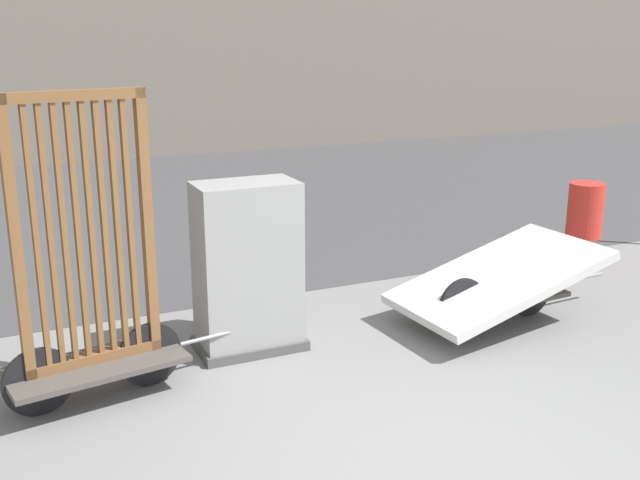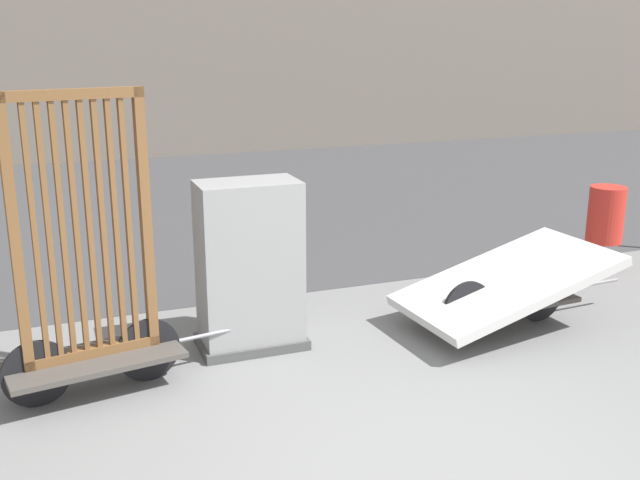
# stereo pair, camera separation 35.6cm
# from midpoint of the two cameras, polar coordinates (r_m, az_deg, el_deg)

# --- Properties ---
(road_strip) EXTENTS (56.00, 8.88, 0.01)m
(road_strip) POSITION_cam_midpoint_polar(r_m,az_deg,el_deg) (11.50, -9.60, 2.78)
(road_strip) COLOR #424244
(road_strip) RESTS_ON ground_plane
(bike_cart_with_bedframe) EXTENTS (1.94, 0.76, 2.16)m
(bike_cart_with_bedframe) POSITION_cam_midpoint_polar(r_m,az_deg,el_deg) (5.41, -15.39, -3.70)
(bike_cart_with_bedframe) COLOR #4C4742
(bike_cart_with_bedframe) RESTS_ON ground_plane
(bike_cart_with_mattress) EXTENTS (2.22, 1.20, 0.69)m
(bike_cart_with_mattress) POSITION_cam_midpoint_polar(r_m,az_deg,el_deg) (6.74, 15.48, -3.35)
(bike_cart_with_mattress) COLOR #4C4742
(bike_cart_with_mattress) RESTS_ON ground_plane
(utility_cabinet) EXTENTS (0.86, 0.53, 1.39)m
(utility_cabinet) POSITION_cam_midpoint_polar(r_m,az_deg,el_deg) (6.05, -3.71, -2.40)
(utility_cabinet) COLOR #4C4C4C
(utility_cabinet) RESTS_ON ground_plane
(trash_bin) EXTENTS (0.39, 0.39, 0.90)m
(trash_bin) POSITION_cam_midpoint_polar(r_m,az_deg,el_deg) (8.78, 22.05, 1.77)
(trash_bin) COLOR gray
(trash_bin) RESTS_ON ground_plane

